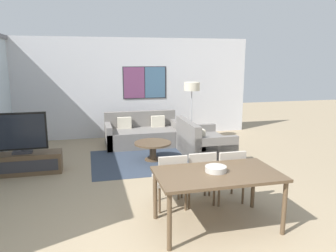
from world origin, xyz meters
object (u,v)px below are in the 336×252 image
object	(u,v)px
dining_chair_centre	(199,174)
dining_chair_right	(228,172)
sofa_side	(202,144)
coffee_table	(153,147)
dining_table	(217,178)
fruit_bowl	(216,169)
dining_chair_left	(171,177)
sofa_main	(142,134)
tv_console	(24,163)
television	(21,134)
floor_lamp	(192,90)

from	to	relation	value
dining_chair_centre	dining_chair_right	bearing A→B (deg)	-4.77
sofa_side	coffee_table	xyz separation A→B (m)	(-1.17, -0.07, 0.04)
sofa_side	dining_table	bearing A→B (deg)	163.96
coffee_table	dining_chair_right	world-z (taller)	dining_chair_right
coffee_table	dining_chair_right	size ratio (longest dim) A/B	0.95
dining_chair_right	fruit_bowl	distance (m)	0.85
dining_chair_left	dining_chair_centre	bearing A→B (deg)	4.72
coffee_table	sofa_main	bearing A→B (deg)	90.00
sofa_main	dining_chair_centre	xyz separation A→B (m)	(0.26, -3.78, 0.22)
tv_console	dining_table	world-z (taller)	dining_table
dining_chair_left	dining_table	bearing A→B (deg)	-55.37
television	dining_chair_centre	bearing A→B (deg)	-36.34
coffee_table	floor_lamp	size ratio (longest dim) A/B	0.51
television	coffee_table	xyz separation A→B (m)	(2.64, 0.23, -0.50)
tv_console	dining_table	size ratio (longest dim) A/B	0.89
coffee_table	floor_lamp	world-z (taller)	floor_lamp
sofa_main	floor_lamp	distance (m)	1.76
coffee_table	dining_chair_centre	size ratio (longest dim) A/B	0.95
sofa_side	dining_chair_centre	distance (m)	2.61
tv_console	dining_table	distance (m)	4.09
sofa_side	dining_chair_right	distance (m)	2.53
dining_chair_left	fruit_bowl	world-z (taller)	dining_chair_left
television	dining_chair_centre	world-z (taller)	television
fruit_bowl	floor_lamp	bearing A→B (deg)	76.23
dining_chair_left	floor_lamp	xyz separation A→B (m)	(1.54, 3.79, 0.92)
dining_chair_centre	dining_chair_right	distance (m)	0.47
dining_table	floor_lamp	xyz separation A→B (m)	(1.07, 4.47, 0.73)
sofa_main	dining_table	size ratio (longest dim) A/B	1.17
dining_table	floor_lamp	world-z (taller)	floor_lamp
dining_chair_left	dining_chair_right	xyz separation A→B (m)	(0.93, -0.00, 0.00)
sofa_side	dining_chair_centre	size ratio (longest dim) A/B	1.71
dining_chair_centre	fruit_bowl	xyz separation A→B (m)	(-0.01, -0.67, 0.31)
tv_console	fruit_bowl	world-z (taller)	fruit_bowl
fruit_bowl	sofa_main	bearing A→B (deg)	93.24
dining_chair_left	tv_console	bearing A→B (deg)	138.29
television	dining_chair_right	bearing A→B (deg)	-32.85
television	sofa_main	world-z (taller)	television
tv_console	sofa_main	size ratio (longest dim) A/B	0.75
tv_console	dining_chair_left	bearing A→B (deg)	-41.71
fruit_bowl	tv_console	bearing A→B (deg)	135.89
dining_table	dining_chair_left	distance (m)	0.84
sofa_main	coffee_table	bearing A→B (deg)	-90.00
dining_chair_centre	fruit_bowl	size ratio (longest dim) A/B	3.01
dining_chair_right	sofa_main	bearing A→B (deg)	100.75
sofa_side	dining_chair_left	size ratio (longest dim) A/B	1.71
television	sofa_main	size ratio (longest dim) A/B	0.51
dining_chair_left	sofa_side	bearing A→B (deg)	61.06
sofa_side	dining_chair_right	bearing A→B (deg)	169.90
coffee_table	dining_chair_centre	bearing A→B (deg)	-83.70
sofa_side	fruit_bowl	bearing A→B (deg)	163.60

